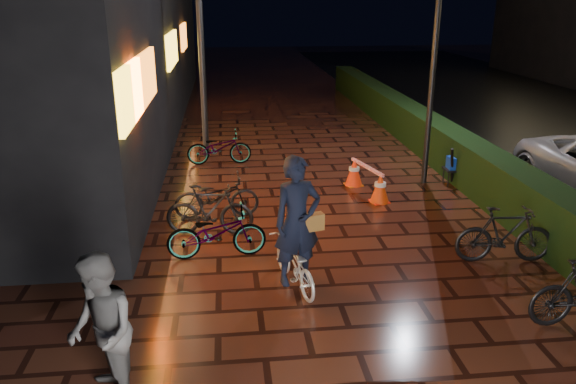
{
  "coord_description": "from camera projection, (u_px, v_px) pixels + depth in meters",
  "views": [
    {
      "loc": [
        -2.02,
        -7.18,
        4.02
      ],
      "look_at": [
        -1.1,
        1.06,
        1.1
      ],
      "focal_mm": 35.0,
      "sensor_mm": 36.0,
      "label": 1
    }
  ],
  "objects": [
    {
      "name": "ground",
      "position": [
        370.0,
        283.0,
        8.28
      ],
      "size": [
        80.0,
        80.0,
        0.0
      ],
      "primitive_type": "plane",
      "color": "#381911",
      "rests_on": "ground"
    },
    {
      "name": "lamp_post_sf",
      "position": [
        200.0,
        29.0,
        13.67
      ],
      "size": [
        0.56,
        0.18,
        5.85
      ],
      "color": "black",
      "rests_on": "ground"
    },
    {
      "name": "parked_bikes_hedge",
      "position": [
        542.0,
        260.0,
        7.95
      ],
      "size": [
        1.76,
        2.34,
        0.93
      ],
      "color": "black",
      "rests_on": "ground"
    },
    {
      "name": "cyclist",
      "position": [
        296.0,
        241.0,
        7.9
      ],
      "size": [
        0.83,
        1.47,
        1.99
      ],
      "color": "white",
      "rests_on": "ground"
    },
    {
      "name": "bystander_person",
      "position": [
        101.0,
        332.0,
        5.59
      ],
      "size": [
        0.89,
        0.99,
        1.68
      ],
      "primitive_type": "imported",
      "rotation": [
        0.0,
        0.0,
        -1.19
      ],
      "color": "#5D5D60",
      "rests_on": "ground"
    },
    {
      "name": "lamp_post_hedge",
      "position": [
        433.0,
        67.0,
        11.85
      ],
      "size": [
        0.45,
        0.14,
        4.67
      ],
      "color": "black",
      "rests_on": "ground"
    },
    {
      "name": "hedge",
      "position": [
        415.0,
        126.0,
        15.95
      ],
      "size": [
        0.7,
        20.0,
        1.0
      ],
      "primitive_type": "cube",
      "color": "black",
      "rests_on": "ground"
    },
    {
      "name": "traffic_barrier",
      "position": [
        367.0,
        179.0,
        11.93
      ],
      "size": [
        0.7,
        1.53,
        0.62
      ],
      "color": "red",
      "rests_on": "ground"
    },
    {
      "name": "cart_assembly",
      "position": [
        455.0,
        165.0,
        12.42
      ],
      "size": [
        0.51,
        0.5,
        0.91
      ],
      "color": "black",
      "rests_on": "ground"
    },
    {
      "name": "parked_bikes_storefront",
      "position": [
        216.0,
        191.0,
        10.88
      ],
      "size": [
        1.74,
        5.96,
        0.93
      ],
      "color": "black",
      "rests_on": "ground"
    }
  ]
}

